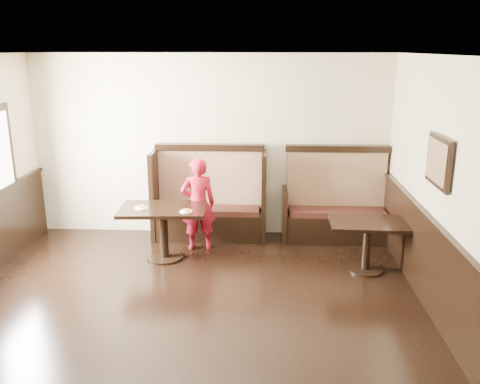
# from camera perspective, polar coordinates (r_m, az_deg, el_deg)

# --- Properties ---
(ground) EXTENTS (7.00, 7.00, 0.00)m
(ground) POSITION_cam_1_polar(r_m,az_deg,el_deg) (5.17, -7.39, -18.05)
(ground) COLOR black
(ground) RESTS_ON ground
(room_shell) EXTENTS (7.00, 7.00, 7.00)m
(room_shell) POSITION_cam_1_polar(r_m,az_deg,el_deg) (5.13, -10.44, -9.83)
(room_shell) COLOR beige
(room_shell) RESTS_ON ground
(booth_main) EXTENTS (1.75, 0.72, 1.45)m
(booth_main) POSITION_cam_1_polar(r_m,az_deg,el_deg) (7.91, -3.43, -1.36)
(booth_main) COLOR black
(booth_main) RESTS_ON ground
(booth_neighbor) EXTENTS (1.65, 0.72, 1.45)m
(booth_neighbor) POSITION_cam_1_polar(r_m,az_deg,el_deg) (7.95, 10.70, -1.87)
(booth_neighbor) COLOR black
(booth_neighbor) RESTS_ON ground
(table_main) EXTENTS (1.21, 0.79, 0.75)m
(table_main) POSITION_cam_1_polar(r_m,az_deg,el_deg) (7.12, -8.60, -3.09)
(table_main) COLOR black
(table_main) RESTS_ON ground
(table_neighbor) EXTENTS (1.01, 0.68, 0.69)m
(table_neighbor) POSITION_cam_1_polar(r_m,az_deg,el_deg) (6.88, 14.12, -4.62)
(table_neighbor) COLOR black
(table_neighbor) RESTS_ON ground
(child) EXTENTS (0.56, 0.43, 1.37)m
(child) POSITION_cam_1_polar(r_m,az_deg,el_deg) (7.39, -4.71, -1.35)
(child) COLOR #AA1224
(child) RESTS_ON ground
(pizza_plate_left) EXTENTS (0.19, 0.19, 0.03)m
(pizza_plate_left) POSITION_cam_1_polar(r_m,az_deg,el_deg) (7.09, -11.02, -1.70)
(pizza_plate_left) COLOR white
(pizza_plate_left) RESTS_ON table_main
(pizza_plate_right) EXTENTS (0.17, 0.17, 0.03)m
(pizza_plate_right) POSITION_cam_1_polar(r_m,az_deg,el_deg) (6.85, -6.09, -2.11)
(pizza_plate_right) COLOR white
(pizza_plate_right) RESTS_ON table_main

